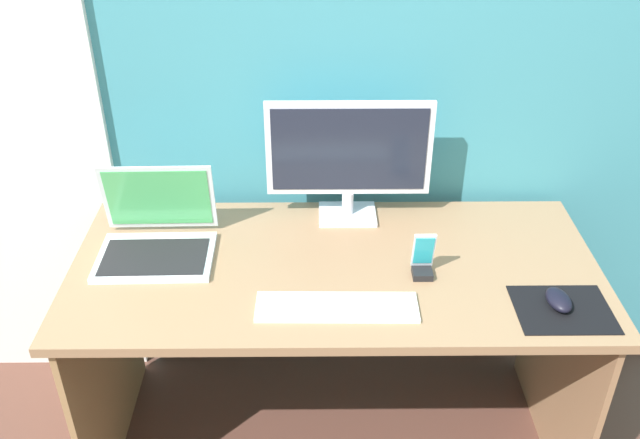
% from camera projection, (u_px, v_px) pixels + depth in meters
% --- Properties ---
extents(ground_plane, '(8.00, 8.00, 0.00)m').
position_uv_depth(ground_plane, '(332.00, 436.00, 2.36)').
color(ground_plane, brown).
extents(wall_back, '(6.00, 0.04, 2.50)m').
position_uv_depth(wall_back, '(333.00, 39.00, 2.03)').
color(wall_back, teal).
rests_on(wall_back, ground_plane).
extents(desk, '(1.51, 0.69, 0.72)m').
position_uv_depth(desk, '(334.00, 303.00, 2.05)').
color(desk, '#957050').
rests_on(desk, ground_plane).
extents(monitor, '(0.50, 0.14, 0.39)m').
position_uv_depth(monitor, '(349.00, 156.00, 2.08)').
color(monitor, silver).
rests_on(monitor, desk).
extents(laptop, '(0.34, 0.28, 0.24)m').
position_uv_depth(laptop, '(157.00, 237.00, 2.00)').
color(laptop, silver).
rests_on(laptop, desk).
extents(keyboard_external, '(0.43, 0.12, 0.01)m').
position_uv_depth(keyboard_external, '(336.00, 307.00, 1.80)').
color(keyboard_external, white).
rests_on(keyboard_external, desk).
extents(mousepad, '(0.25, 0.20, 0.00)m').
position_uv_depth(mousepad, '(563.00, 309.00, 1.80)').
color(mousepad, black).
rests_on(mousepad, desk).
extents(mouse, '(0.07, 0.11, 0.04)m').
position_uv_depth(mouse, '(559.00, 300.00, 1.80)').
color(mouse, black).
rests_on(mouse, mousepad).
extents(phone_in_dock, '(0.06, 0.06, 0.14)m').
position_uv_depth(phone_in_dock, '(423.00, 261.00, 1.90)').
color(phone_in_dock, black).
rests_on(phone_in_dock, desk).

